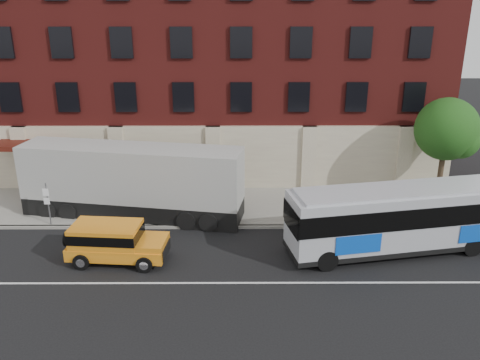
{
  "coord_description": "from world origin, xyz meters",
  "views": [
    {
      "loc": [
        1.57,
        -18.16,
        11.51
      ],
      "look_at": [
        1.66,
        5.5,
        2.92
      ],
      "focal_mm": 37.27,
      "sensor_mm": 36.0,
      "label": 1
    }
  ],
  "objects_px": {
    "street_tree": "(447,132)",
    "city_bus": "(411,216)",
    "sign_pole": "(48,202)",
    "yellow_suv": "(113,240)",
    "shipping_container": "(132,183)"
  },
  "relations": [
    {
      "from": "city_bus",
      "to": "yellow_suv",
      "type": "bearing_deg",
      "value": -175.85
    },
    {
      "from": "street_tree",
      "to": "city_bus",
      "type": "bearing_deg",
      "value": -122.1
    },
    {
      "from": "sign_pole",
      "to": "city_bus",
      "type": "distance_m",
      "value": 18.49
    },
    {
      "from": "sign_pole",
      "to": "city_bus",
      "type": "height_order",
      "value": "city_bus"
    },
    {
      "from": "sign_pole",
      "to": "shipping_container",
      "type": "distance_m",
      "value": 4.48
    },
    {
      "from": "street_tree",
      "to": "yellow_suv",
      "type": "xyz_separation_m",
      "value": [
        -17.76,
        -6.98,
        -3.36
      ]
    },
    {
      "from": "street_tree",
      "to": "city_bus",
      "type": "distance_m",
      "value": 7.51
    },
    {
      "from": "sign_pole",
      "to": "street_tree",
      "type": "height_order",
      "value": "street_tree"
    },
    {
      "from": "yellow_suv",
      "to": "city_bus",
      "type": "bearing_deg",
      "value": 4.15
    },
    {
      "from": "street_tree",
      "to": "shipping_container",
      "type": "distance_m",
      "value": 18.1
    },
    {
      "from": "sign_pole",
      "to": "yellow_suv",
      "type": "xyz_separation_m",
      "value": [
        4.28,
        -3.64,
        -0.41
      ]
    },
    {
      "from": "sign_pole",
      "to": "shipping_container",
      "type": "relative_size",
      "value": 0.2
    },
    {
      "from": "city_bus",
      "to": "yellow_suv",
      "type": "relative_size",
      "value": 2.5
    },
    {
      "from": "yellow_suv",
      "to": "street_tree",
      "type": "bearing_deg",
      "value": 21.45
    },
    {
      "from": "street_tree",
      "to": "city_bus",
      "type": "relative_size",
      "value": 0.51
    }
  ]
}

